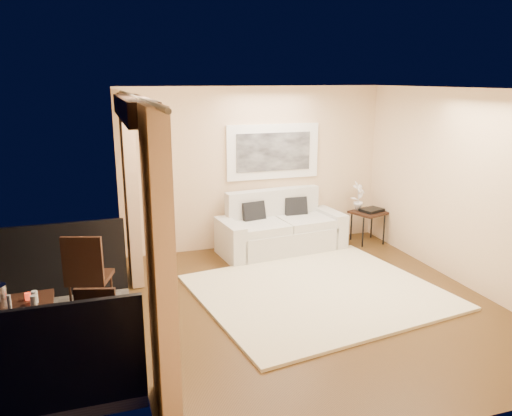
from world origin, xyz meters
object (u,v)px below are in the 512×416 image
sofa (280,230)px  bistro_table (20,313)px  orchid (358,196)px  balcony_chair_near (95,330)px  side_table (368,215)px  balcony_chair_far (86,271)px

sofa → bistro_table: sofa is taller
sofa → bistro_table: 4.52m
orchid → bistro_table: (-5.14, -2.68, -0.18)m
balcony_chair_near → bistro_table: bearing=169.9°
bistro_table → side_table: bearing=25.7°
sofa → orchid: orchid is taller
sofa → balcony_chair_near: size_ratio=2.39×
orchid → balcony_chair_near: size_ratio=0.57×
balcony_chair_far → balcony_chair_near: size_ratio=1.20×
balcony_chair_near → orchid: bearing=49.6°
side_table → balcony_chair_near: size_ratio=0.73×
side_table → balcony_chair_far: 4.93m
sofa → side_table: size_ratio=3.29×
side_table → orchid: orchid is taller
sofa → balcony_chair_far: bearing=-157.7°
balcony_chair_far → balcony_chair_near: balcony_chair_far is taller
bistro_table → balcony_chair_near: (0.67, -0.33, -0.12)m
bistro_table → balcony_chair_far: size_ratio=0.67×
side_table → balcony_chair_near: bearing=-148.1°
balcony_chair_far → side_table: bearing=-143.8°
orchid → balcony_chair_far: orchid is taller
side_table → balcony_chair_far: bearing=-161.5°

